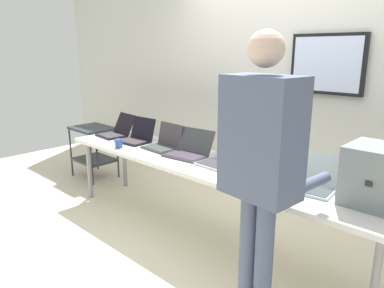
% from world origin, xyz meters
% --- Properties ---
extents(ground, '(8.00, 8.00, 0.04)m').
position_xyz_m(ground, '(0.00, 0.00, -0.02)').
color(ground, beige).
extents(back_wall, '(8.00, 0.11, 2.64)m').
position_xyz_m(back_wall, '(0.01, 1.13, 1.32)').
color(back_wall, silver).
rests_on(back_wall, ground).
extents(workbench, '(3.33, 0.70, 0.72)m').
position_xyz_m(workbench, '(0.00, 0.00, 0.68)').
color(workbench, silver).
rests_on(workbench, ground).
extents(equipment_box, '(0.38, 0.39, 0.39)m').
position_xyz_m(equipment_box, '(1.42, 0.07, 0.91)').
color(equipment_box, gray).
rests_on(equipment_box, workbench).
extents(laptop_station_0, '(0.35, 0.39, 0.24)m').
position_xyz_m(laptop_station_0, '(-1.42, 0.05, 0.78)').
color(laptop_station_0, black).
rests_on(laptop_station_0, workbench).
extents(laptop_station_1, '(0.36, 0.34, 0.25)m').
position_xyz_m(laptop_station_1, '(-1.02, 0.04, 0.78)').
color(laptop_station_1, black).
rests_on(laptop_station_1, workbench).
extents(laptop_station_2, '(0.36, 0.31, 0.25)m').
position_xyz_m(laptop_station_2, '(-0.60, 0.05, 0.78)').
color(laptop_station_2, '#3B363B').
rests_on(laptop_station_2, workbench).
extents(laptop_station_3, '(0.41, 0.39, 0.23)m').
position_xyz_m(laptop_station_3, '(-0.23, 0.04, 0.78)').
color(laptop_station_3, '#35383A').
rests_on(laptop_station_3, workbench).
extents(laptop_station_4, '(0.35, 0.41, 0.25)m').
position_xyz_m(laptop_station_4, '(0.17, 0.07, 0.78)').
color(laptop_station_4, '#B1B1B8').
rests_on(laptop_station_4, workbench).
extents(laptop_station_5, '(0.38, 0.36, 0.23)m').
position_xyz_m(laptop_station_5, '(0.60, 0.07, 0.77)').
color(laptop_station_5, '#36363C').
rests_on(laptop_station_5, workbench).
extents(laptop_station_6, '(0.35, 0.38, 0.23)m').
position_xyz_m(laptop_station_6, '(1.00, 0.06, 0.77)').
color(laptop_station_6, '#A8B4B5').
rests_on(laptop_station_6, workbench).
extents(person, '(0.48, 0.62, 1.80)m').
position_xyz_m(person, '(0.98, -0.62, 1.10)').
color(person, '#4F5974').
rests_on(person, ground).
extents(coffee_mug, '(0.08, 0.08, 0.09)m').
position_xyz_m(coffee_mug, '(-0.95, -0.25, 0.77)').
color(coffee_mug, '#2B4493').
rests_on(coffee_mug, workbench).
extents(paper_sheet, '(0.26, 0.33, 0.00)m').
position_xyz_m(paper_sheet, '(0.70, -0.17, 0.72)').
color(paper_sheet, white).
rests_on(paper_sheet, workbench).
extents(storage_cart, '(0.56, 0.44, 0.69)m').
position_xyz_m(storage_cart, '(-2.16, 0.18, 0.46)').
color(storage_cart, '#292E37').
rests_on(storage_cart, ground).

